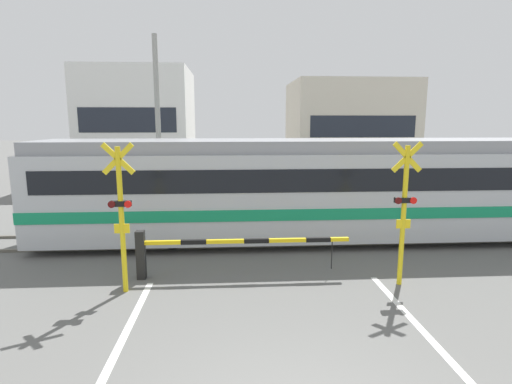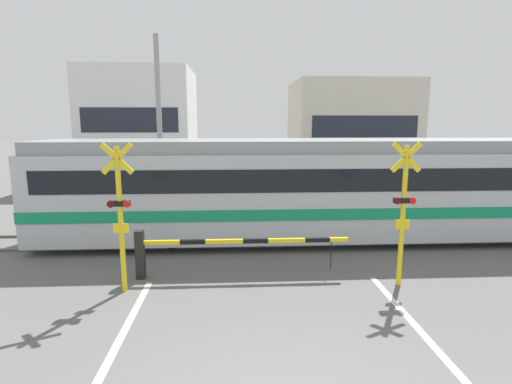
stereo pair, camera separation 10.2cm
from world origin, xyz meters
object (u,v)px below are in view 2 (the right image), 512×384
commuter_train (388,186)px  crossing_signal_right (403,208)px  crossing_barrier_near (202,247)px  crossing_signal_left (120,211)px  crossing_barrier_far (288,199)px  pedestrian (244,184)px

commuter_train → crossing_signal_right: crossing_signal_right is taller
crossing_barrier_near → crossing_signal_right: size_ratio=1.55×
crossing_signal_left → crossing_barrier_far: bearing=55.7°
crossing_barrier_far → crossing_signal_right: bearing=-76.1°
crossing_barrier_far → crossing_signal_right: crossing_signal_right is taller
crossing_barrier_near → crossing_signal_right: (4.52, -0.71, 1.05)m
commuter_train → crossing_barrier_near: bearing=-152.2°
crossing_barrier_far → crossing_barrier_near: bearing=-116.0°
crossing_signal_left → pedestrian: crossing_signal_left is taller
commuter_train → crossing_signal_left: size_ratio=6.57×
crossing_barrier_far → crossing_signal_left: crossing_signal_left is taller
commuter_train → pedestrian: commuter_train is taller
crossing_barrier_near → crossing_barrier_far: 6.57m
commuter_train → crossing_barrier_near: commuter_train is taller
commuter_train → crossing_barrier_far: 4.12m
crossing_signal_left → crossing_signal_right: (6.16, 0.00, 0.00)m
crossing_signal_left → crossing_signal_right: 6.16m
crossing_barrier_far → pedestrian: pedestrian is taller
crossing_signal_left → crossing_signal_right: same height
commuter_train → crossing_signal_left: (-7.24, -3.66, 0.11)m
crossing_signal_right → pedestrian: bearing=109.9°
crossing_signal_right → crossing_signal_left: bearing=180.0°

